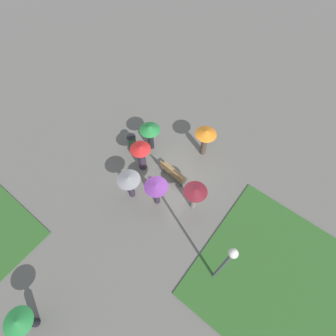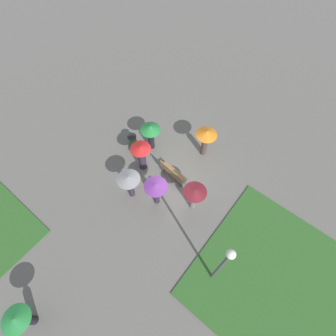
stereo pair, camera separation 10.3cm
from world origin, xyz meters
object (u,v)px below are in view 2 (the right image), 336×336
Objects in this scene: trash_bin at (133,141)px; lone_walker_far_path at (19,320)px; lamp_post at (223,264)px; crowd_person_grey at (129,181)px; crowd_person_orange at (206,137)px; crowd_person_red at (141,154)px; crowd_person_purple at (156,189)px; crowd_person_maroon at (195,194)px; park_bench at (172,173)px; crowd_person_green at (151,132)px.

lone_walker_far_path is (-2.87, 9.04, 0.84)m from trash_bin.
crowd_person_grey is at bearing -7.79° from lamp_post.
crowd_person_orange is 3.50m from crowd_person_red.
crowd_person_purple is (-3.35, 1.83, 0.99)m from trash_bin.
lone_walker_far_path is at bearing -8.32° from crowd_person_orange.
crowd_person_maroon and crowd_person_grey have the same top height.
crowd_person_maroon is at bearing -39.45° from lamp_post.
crowd_person_maroon reaches higher than park_bench.
park_bench is 2.52m from crowd_person_grey.
park_bench is 1.91× the size of trash_bin.
crowd_person_purple is (0.11, 3.95, -0.06)m from crowd_person_orange.
crowd_person_purple is (4.22, -1.26, -1.38)m from lamp_post.
crowd_person_orange is 3.35m from crowd_person_maroon.
crowd_person_grey is 1.76m from crowd_person_red.
crowd_person_grey is 0.96× the size of crowd_person_red.
trash_bin is 0.49× the size of lone_walker_far_path.
crowd_person_purple is (-1.93, 1.11, 0.19)m from crowd_person_red.
park_bench is at bearing -14.29° from crowd_person_orange.
lamp_post reaches higher than lone_walker_far_path.
lamp_post is at bearing -37.51° from lone_walker_far_path.
lone_walker_far_path is (2.05, 8.14, -0.13)m from crowd_person_maroon.
crowd_person_orange reaches higher than park_bench.
park_bench is 0.90× the size of crowd_person_green.
crowd_person_orange reaches higher than crowd_person_green.
crowd_person_orange is at bearing -148.55° from trash_bin.
crowd_person_green is at bearing -14.80° from park_bench.
crowd_person_green is at bearing -21.36° from crowd_person_red.
crowd_person_grey is at bearing 70.94° from park_bench.
crowd_person_grey reaches higher than trash_bin.
crowd_person_orange is (4.11, -5.21, -1.32)m from lamp_post.
lamp_post is at bearing -136.27° from crowd_person_purple.
lone_walker_far_path is at bearing 94.72° from park_bench.
lamp_post is at bearing -102.57° from crowd_person_grey.
crowd_person_orange is at bearing -2.24° from lone_walker_far_path.
crowd_person_purple reaches higher than crowd_person_grey.
crowd_person_grey is (2.82, 1.44, -0.01)m from crowd_person_maroon.
lamp_post reaches higher than crowd_person_orange.
crowd_person_purple is at bearing -3.06° from lone_walker_far_path.
crowd_person_maroon is 8.39m from lone_walker_far_path.
park_bench is 0.94× the size of lone_walker_far_path.
crowd_person_orange is (-0.37, -2.35, 1.02)m from park_bench.
park_bench is 0.88× the size of crowd_person_purple.
crowd_person_purple reaches higher than trash_bin.
crowd_person_maroon reaches higher than crowd_person_green.
park_bench is at bearing -20.27° from crowd_person_purple.
crowd_person_orange is at bearing -78.45° from crowd_person_red.
crowd_person_red is at bearing -40.90° from crowd_person_orange.
lone_walker_far_path is (-0.77, 6.70, -0.13)m from crowd_person_grey.
lamp_post is (-4.48, 2.86, 2.34)m from park_bench.
crowd_person_grey is at bearing -22.32° from crowd_person_orange.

